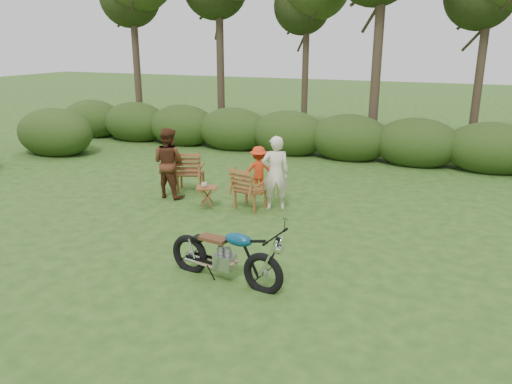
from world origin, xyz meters
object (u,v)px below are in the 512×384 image
at_px(lawn_chair_left, 191,190).
at_px(adult_b, 170,197).
at_px(side_table, 207,197).
at_px(adult_a, 275,209).
at_px(cup, 204,185).
at_px(child, 258,194).
at_px(motorcycle, 225,280).
at_px(lawn_chair_right, 251,208).

height_order(lawn_chair_left, adult_b, adult_b).
bearing_deg(side_table, adult_a, 18.31).
relative_size(cup, child, 0.12).
relative_size(lawn_chair_left, side_table, 2.13).
distance_m(motorcycle, adult_b, 4.57).
bearing_deg(child, lawn_chair_right, 72.32).
distance_m(lawn_chair_right, adult_a, 0.55).
height_order(motorcycle, adult_b, adult_b).
bearing_deg(adult_b, side_table, 168.46).
bearing_deg(adult_a, lawn_chair_left, -36.74).
height_order(lawn_chair_right, side_table, side_table).
bearing_deg(lawn_chair_right, side_table, 32.38).
distance_m(lawn_chair_right, lawn_chair_left, 2.01).
distance_m(lawn_chair_left, side_table, 1.45).
xyz_separation_m(cup, adult_a, (1.47, 0.51, -0.53)).
relative_size(lawn_chair_left, adult_b, 0.62).
height_order(lawn_chair_right, lawn_chair_left, lawn_chair_left).
distance_m(side_table, adult_a, 1.53).
bearing_deg(side_table, child, 64.65).
bearing_deg(side_table, lawn_chair_left, 134.22).
bearing_deg(adult_a, motorcycle, 73.66).
bearing_deg(adult_a, side_table, -5.77).
bearing_deg(child, cup, 33.48).
bearing_deg(motorcycle, lawn_chair_left, 133.98).
bearing_deg(adult_b, lawn_chair_left, -101.20).
bearing_deg(lawn_chair_left, motorcycle, 105.79).
xyz_separation_m(motorcycle, lawn_chair_right, (-1.00, 3.33, 0.00)).
xyz_separation_m(motorcycle, child, (-1.25, 4.37, 0.00)).
bearing_deg(adult_b, cup, 166.29).
relative_size(lawn_chair_right, lawn_chair_left, 0.93).
bearing_deg(adult_b, motorcycle, 138.75).
distance_m(cup, adult_a, 1.65).
height_order(side_table, adult_a, adult_a).
height_order(side_table, child, child).
distance_m(lawn_chair_left, cup, 1.53).
bearing_deg(lawn_chair_right, cup, 33.76).
xyz_separation_m(cup, adult_b, (-1.16, 0.42, -0.53)).
relative_size(motorcycle, cup, 14.09).
bearing_deg(adult_b, lawn_chair_right, -174.83).
xyz_separation_m(motorcycle, adult_b, (-3.10, 3.36, 0.00)).
relative_size(adult_b, child, 1.41).
relative_size(side_table, cup, 3.55).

